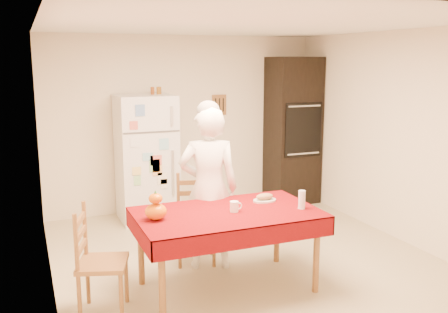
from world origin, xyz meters
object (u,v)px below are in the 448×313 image
chair_left (95,257)px  wine_glass (302,200)px  coffee_mug (234,207)px  bread_plate (265,200)px  seated_woman (209,189)px  chair_far (195,215)px  pumpkin_lower (156,212)px  dining_table (227,219)px  refrigerator (146,158)px  oven_cabinet (293,130)px

chair_left → wine_glass: 1.95m
coffee_mug → bread_plate: 0.47m
seated_woman → chair_far: bearing=-57.5°
chair_left → wine_glass: chair_left is taller
pumpkin_lower → dining_table: bearing=-1.4°
chair_left → coffee_mug: (1.28, -0.01, 0.30)m
dining_table → bread_plate: (0.48, 0.18, 0.08)m
dining_table → seated_woman: seated_woman is taller
dining_table → chair_left: 1.24m
seated_woman → bread_plate: bearing=158.0°
pumpkin_lower → seated_woman: bearing=37.3°
refrigerator → chair_left: refrigerator is taller
chair_far → seated_woman: (0.07, -0.24, 0.34)m
refrigerator → pumpkin_lower: bearing=-101.4°
coffee_mug → wine_glass: bearing=-12.8°
chair_far → seated_woman: size_ratio=0.56×
bread_plate → dining_table: bearing=-159.8°
chair_left → seated_woman: seated_woman is taller
seated_woman → pumpkin_lower: size_ratio=8.70×
refrigerator → chair_left: 2.65m
oven_cabinet → wine_glass: (-1.39, -2.62, -0.25)m
dining_table → chair_left: chair_left is taller
oven_cabinet → refrigerator: bearing=-178.8°
chair_far → oven_cabinet: bearing=53.7°
coffee_mug → refrigerator: bearing=96.0°
chair_far → wine_glass: 1.26m
wine_glass → coffee_mug: bearing=167.2°
wine_glass → seated_woman: bearing=133.0°
seated_woman → refrigerator: bearing=-66.6°
coffee_mug → bread_plate: size_ratio=0.42×
chair_left → pumpkin_lower: 0.64m
pumpkin_lower → wine_glass: 1.38m
chair_far → chair_left: bearing=-129.7°
bread_plate → coffee_mug: bearing=-153.5°
dining_table → pumpkin_lower: bearing=178.6°
pumpkin_lower → bread_plate: size_ratio=0.81×
dining_table → coffee_mug: 0.14m
refrigerator → coffee_mug: refrigerator is taller
pumpkin_lower → wine_glass: size_ratio=1.11×
dining_table → coffee_mug: coffee_mug is taller
chair_far → bread_plate: chair_far is taller
coffee_mug → pumpkin_lower: pumpkin_lower is taller
pumpkin_lower → chair_left: bearing=-175.5°
wine_glass → bread_plate: wine_glass is taller
chair_left → pumpkin_lower: (0.55, 0.04, 0.33)m
oven_cabinet → seated_woman: size_ratio=1.30×
refrigerator → seated_woman: bearing=-83.4°
dining_table → wine_glass: (0.69, -0.18, 0.16)m
chair_far → wine_glass: size_ratio=5.40×
refrigerator → oven_cabinet: size_ratio=0.77×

